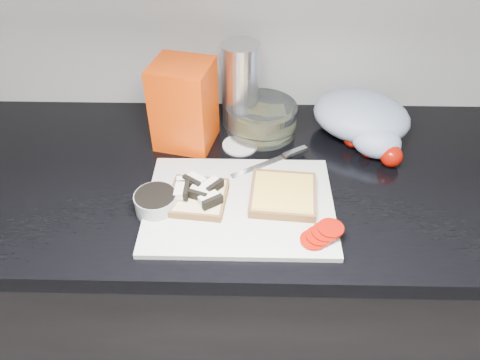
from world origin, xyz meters
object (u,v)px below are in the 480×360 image
(cutting_board, at_px, (240,205))
(steel_canister, at_px, (240,86))
(bread_bag, at_px, (184,105))
(glass_bowl, at_px, (261,119))

(cutting_board, relative_size, steel_canister, 1.78)
(steel_canister, bearing_deg, bread_bag, -148.52)
(cutting_board, xyz_separation_m, glass_bowl, (0.05, 0.29, 0.03))
(bread_bag, bearing_deg, steel_canister, 44.59)
(bread_bag, height_order, steel_canister, steel_canister)
(glass_bowl, height_order, steel_canister, steel_canister)
(steel_canister, bearing_deg, cutting_board, -89.10)
(bread_bag, bearing_deg, cutting_board, -46.69)
(cutting_board, height_order, glass_bowl, glass_bowl)
(cutting_board, relative_size, glass_bowl, 2.22)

